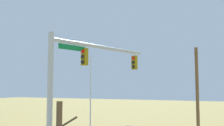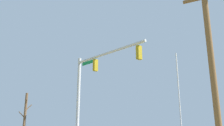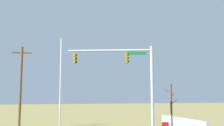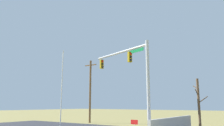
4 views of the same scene
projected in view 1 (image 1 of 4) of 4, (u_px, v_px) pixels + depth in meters
signal_mast at (80, 79)px, 14.17m from camera, size 7.29×2.60×7.61m
flagpole at (90, 101)px, 20.73m from camera, size 0.10×0.10×7.45m
utility_pole at (197, 95)px, 20.70m from camera, size 1.90×0.26×8.05m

